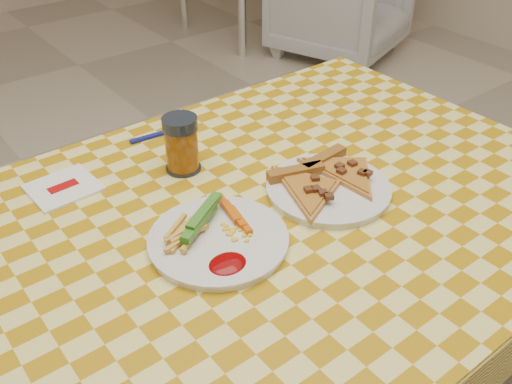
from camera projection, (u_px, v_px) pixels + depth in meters
table at (262, 243)px, 1.07m from camera, size 1.28×0.88×0.76m
plate_left at (218, 241)px, 0.95m from camera, size 0.24×0.24×0.01m
plate_right at (328, 190)px, 1.08m from camera, size 0.26×0.26×0.01m
fries_veggies at (208, 230)px, 0.95m from camera, size 0.19×0.18×0.04m
pizza_slices at (324, 179)px, 1.08m from camera, size 0.27×0.25×0.02m
drink_glass at (182, 145)px, 1.12m from camera, size 0.07×0.07×0.12m
napkin at (63, 188)px, 1.09m from camera, size 0.13×0.12×0.01m
fork at (161, 133)px, 1.26m from camera, size 0.14×0.03×0.01m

